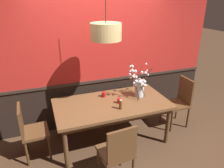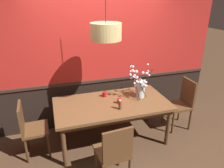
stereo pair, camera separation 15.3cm
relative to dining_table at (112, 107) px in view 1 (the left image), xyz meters
The scene contains 13 objects.
ground_plane 0.66m from the dining_table, ahead, with size 24.00×24.00×0.00m, color #4C3321.
back_wall 1.00m from the dining_table, 90.00° to the left, with size 4.53×0.14×2.73m.
dining_table is the anchor object (origin of this frame).
chair_head_west_end 1.34m from the dining_table, behind, with size 0.41×0.45×0.92m.
chair_near_side_left 0.96m from the dining_table, 105.46° to the right, with size 0.46×0.46×0.94m.
chair_far_side_right 0.96m from the dining_table, 69.30° to the left, with size 0.45×0.45×0.94m.
chair_head_east_end 1.40m from the dining_table, ahead, with size 0.45×0.42×0.97m.
chair_far_side_left 0.96m from the dining_table, 109.13° to the left, with size 0.49×0.43×0.90m.
vase_with_blossoms 0.61m from the dining_table, ahead, with size 0.49×0.42×0.63m.
candle_holder_nearer_center 0.17m from the dining_table, 25.65° to the right, with size 0.07×0.07×0.08m.
candle_holder_nearer_edge 0.30m from the dining_table, 102.38° to the left, with size 0.08×0.08×0.09m.
condiment_bottle 0.30m from the dining_table, 77.10° to the right, with size 0.05×0.05×0.16m.
pendant_lamp 1.25m from the dining_table, 154.27° to the left, with size 0.46×0.46×0.95m.
Camera 1 is at (-1.07, -2.93, 2.39)m, focal length 33.61 mm.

